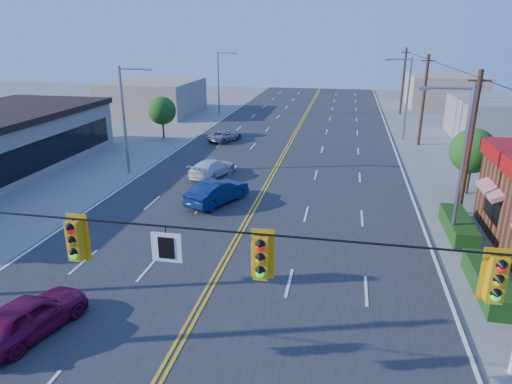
% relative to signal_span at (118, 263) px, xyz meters
% --- Properties ---
extents(road, '(20.00, 120.00, 0.06)m').
position_rel_signal_span_xyz_m(road, '(0.12, 20.00, -4.86)').
color(road, '#2D2D30').
rests_on(road, ground).
extents(signal_span, '(24.32, 0.34, 9.00)m').
position_rel_signal_span_xyz_m(signal_span, '(0.00, 0.00, 0.00)').
color(signal_span, '#47301E').
rests_on(signal_span, ground).
extents(streetlight_se, '(2.55, 0.25, 8.00)m').
position_rel_signal_span_xyz_m(streetlight_se, '(10.91, 14.00, -0.37)').
color(streetlight_se, gray).
rests_on(streetlight_se, ground).
extents(streetlight_ne, '(2.55, 0.25, 8.00)m').
position_rel_signal_span_xyz_m(streetlight_ne, '(10.91, 38.00, -0.37)').
color(streetlight_ne, gray).
rests_on(streetlight_ne, ground).
extents(streetlight_sw, '(2.55, 0.25, 8.00)m').
position_rel_signal_span_xyz_m(streetlight_sw, '(-10.67, 22.00, -0.37)').
color(streetlight_sw, gray).
rests_on(streetlight_sw, ground).
extents(streetlight_nw, '(2.55, 0.25, 8.00)m').
position_rel_signal_span_xyz_m(streetlight_nw, '(-10.67, 48.00, -0.37)').
color(streetlight_nw, gray).
rests_on(streetlight_nw, ground).
extents(utility_pole_near, '(0.28, 0.28, 8.40)m').
position_rel_signal_span_xyz_m(utility_pole_near, '(12.32, 18.00, -0.69)').
color(utility_pole_near, '#47301E').
rests_on(utility_pole_near, ground).
extents(utility_pole_mid, '(0.28, 0.28, 8.40)m').
position_rel_signal_span_xyz_m(utility_pole_mid, '(12.32, 36.00, -0.69)').
color(utility_pole_mid, '#47301E').
rests_on(utility_pole_mid, ground).
extents(utility_pole_far, '(0.28, 0.28, 8.40)m').
position_rel_signal_span_xyz_m(utility_pole_far, '(12.32, 54.00, -0.69)').
color(utility_pole_far, '#47301E').
rests_on(utility_pole_far, ground).
extents(tree_kfc_rear, '(2.94, 2.94, 4.41)m').
position_rel_signal_span_xyz_m(tree_kfc_rear, '(13.62, 22.00, -1.95)').
color(tree_kfc_rear, '#47301E').
rests_on(tree_kfc_rear, ground).
extents(tree_west, '(2.80, 2.80, 4.20)m').
position_rel_signal_span_xyz_m(tree_west, '(-12.88, 34.00, -2.09)').
color(tree_west, '#47301E').
rests_on(tree_west, ground).
extents(bld_west_far, '(11.00, 12.00, 4.20)m').
position_rel_signal_span_xyz_m(bld_west_far, '(-19.88, 48.00, -2.79)').
color(bld_west_far, tan).
rests_on(bld_west_far, ground).
extents(bld_east_far, '(10.00, 10.00, 4.40)m').
position_rel_signal_span_xyz_m(bld_east_far, '(19.12, 62.00, -2.69)').
color(bld_east_far, tan).
rests_on(bld_east_far, ground).
extents(car_magenta, '(2.81, 4.62, 1.47)m').
position_rel_signal_span_xyz_m(car_magenta, '(-5.26, 2.73, -4.15)').
color(car_magenta, maroon).
rests_on(car_magenta, ground).
extents(car_blue, '(3.37, 4.87, 1.52)m').
position_rel_signal_span_xyz_m(car_blue, '(-2.31, 16.78, -4.12)').
color(car_blue, '#0D2050').
rests_on(car_blue, ground).
extents(car_white, '(3.01, 4.75, 1.28)m').
position_rel_signal_span_xyz_m(car_white, '(-4.23, 22.25, -4.24)').
color(car_white, white).
rests_on(car_white, ground).
extents(car_silver, '(3.19, 4.24, 1.07)m').
position_rel_signal_span_xyz_m(car_silver, '(-6.25, 33.66, -4.35)').
color(car_silver, '#9A9B9F').
rests_on(car_silver, ground).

